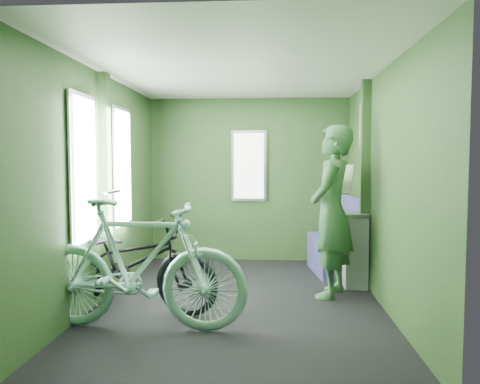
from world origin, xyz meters
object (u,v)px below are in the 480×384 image
object	(u,v)px
bicycle_mint	(138,330)
waste_box	(355,250)
bicycle_black	(130,310)
bench_seat	(337,250)
passenger	(332,211)

from	to	relation	value
bicycle_mint	waste_box	bearing A→B (deg)	-50.68
bicycle_black	bench_seat	distance (m)	2.73
bicycle_mint	bench_seat	distance (m)	2.91
bench_seat	waste_box	bearing A→B (deg)	-86.83
waste_box	bench_seat	world-z (taller)	bench_seat
bicycle_black	passenger	distance (m)	2.24
bench_seat	bicycle_mint	bearing A→B (deg)	-138.99
bicycle_mint	waste_box	xyz separation A→B (m)	(2.05, 1.52, 0.42)
bicycle_mint	passenger	distance (m)	2.25
bicycle_mint	passenger	size ratio (longest dim) A/B	1.04
bicycle_black	bicycle_mint	distance (m)	0.55
passenger	bicycle_mint	bearing A→B (deg)	-37.34
waste_box	bench_seat	distance (m)	0.66
bicycle_black	waste_box	bearing A→B (deg)	-51.33
bicycle_black	bicycle_mint	bearing A→B (deg)	-141.24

